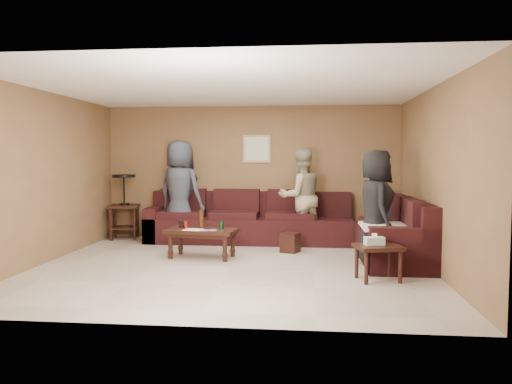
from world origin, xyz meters
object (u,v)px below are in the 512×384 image
coffee_table (202,233)px  person_left (180,192)px  sectional_sofa (293,229)px  end_table_left (124,205)px  person_right (376,207)px  person_middle (301,197)px  waste_bin (290,243)px  side_table_right (378,250)px

coffee_table → person_left: person_left is taller
sectional_sofa → person_left: (-2.05, 0.40, 0.59)m
end_table_left → person_right: (4.41, -1.80, 0.19)m
person_middle → person_right: (1.09, -1.50, -0.02)m
waste_bin → person_right: 1.61m
person_left → person_right: bearing=178.9°
coffee_table → person_middle: size_ratio=0.67×
coffee_table → end_table_left: (-1.82, 1.61, 0.26)m
sectional_sofa → person_right: bearing=-42.6°
side_table_right → person_middle: 2.72m
person_right → sectional_sofa: bearing=40.3°
waste_bin → person_middle: person_middle is taller
person_left → end_table_left: bearing=10.2°
waste_bin → coffee_table: bearing=-156.7°
end_table_left → person_middle: person_middle is taller
end_table_left → side_table_right: size_ratio=1.91×
coffee_table → person_left: bearing=116.7°
waste_bin → person_middle: 1.02m
end_table_left → waste_bin: bearing=-18.1°
sectional_sofa → person_left: 2.17m
waste_bin → end_table_left: bearing=161.9°
side_table_right → coffee_table: bearing=154.5°
coffee_table → person_middle: bearing=41.1°
side_table_right → person_right: person_right is taller
sectional_sofa → end_table_left: 3.29m
coffee_table → person_left: 1.58m
sectional_sofa → person_right: (1.21, -1.12, 0.50)m
waste_bin → person_middle: size_ratio=0.19×
person_left → person_right: person_left is taller
person_left → sectional_sofa: bearing=-167.2°
sectional_sofa → person_right: size_ratio=2.82×
coffee_table → person_left: (-0.67, 1.33, 0.54)m
side_table_right → person_left: bearing=141.4°
end_table_left → person_middle: size_ratio=0.72×
coffee_table → side_table_right: (2.48, -1.19, 0.01)m
coffee_table → person_right: bearing=-4.1°
coffee_table → person_left: size_ratio=0.62×
person_left → person_middle: person_left is taller
end_table_left → person_right: 4.77m
waste_bin → person_middle: (0.16, 0.73, 0.69)m
person_middle → end_table_left: bearing=-28.8°
waste_bin → person_right: (1.25, -0.77, 0.67)m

